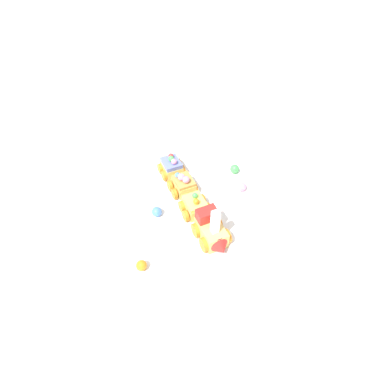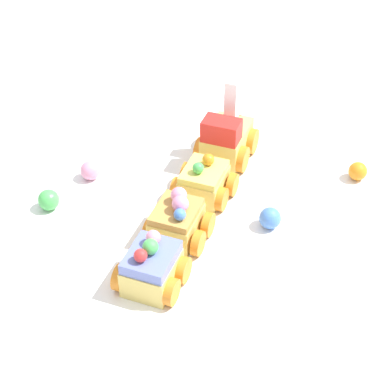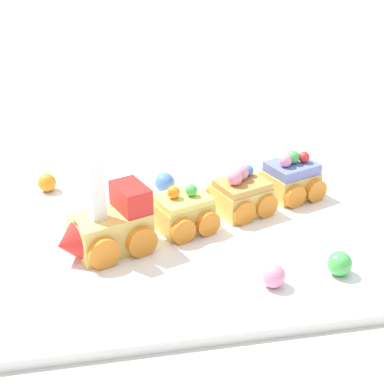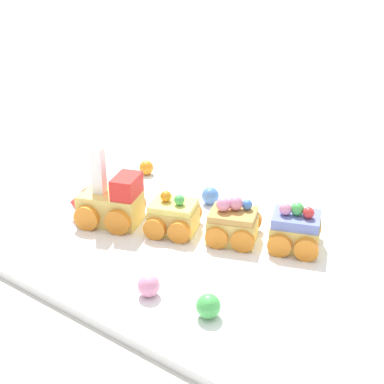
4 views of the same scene
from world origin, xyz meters
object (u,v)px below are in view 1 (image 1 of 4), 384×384
Objects in this scene: gumball_pink at (242,187)px; cake_car_blueberry at (172,167)px; cake_train_locomotive at (212,232)px; gumball_orange at (141,265)px; gumball_blue at (157,212)px; gumball_green at (235,169)px; cake_car_caramel at (182,185)px; cake_car_lemon at (195,206)px.

cake_car_blueberry is at bearing -113.31° from gumball_pink.
cake_train_locomotive is 0.18m from gumball_orange.
gumball_green is at bearing 123.93° from gumball_blue.
cake_car_blueberry reaches higher than gumball_blue.
cake_car_caramel reaches higher than gumball_orange.
gumball_blue reaches higher than gumball_pink.
cake_car_caramel is 0.27m from gumball_orange.
cake_car_caramel reaches higher than gumball_green.
gumball_green is (-0.07, 0.16, -0.01)m from cake_car_caramel.
cake_train_locomotive is at bearing -21.61° from gumball_green.
cake_train_locomotive is 0.26m from gumball_green.
gumball_orange is 0.41m from gumball_green.
gumball_blue and gumball_green have the same top height.
cake_car_blueberry is at bearing 167.06° from gumball_orange.
gumball_blue is (-0.16, 0.03, 0.00)m from gumball_orange.
gumball_blue is 0.28m from gumball_green.
cake_car_lemon is (-0.09, -0.04, -0.01)m from cake_train_locomotive.
cake_car_caramel is at bearing -0.09° from cake_car_blueberry.
cake_car_blueberry reaches higher than gumball_orange.
gumball_green is 1.04× the size of gumball_pink.
cake_car_blueberry is 0.33m from gumball_orange.
gumball_pink is (-0.07, 0.14, -0.01)m from cake_car_lemon.
gumball_blue is at bearing -71.80° from gumball_pink.
cake_train_locomotive is at bearing -32.21° from gumball_pink.
gumball_green is (-0.16, 0.23, 0.00)m from gumball_blue.
gumball_pink is at bearing 108.20° from gumball_blue.
gumball_orange is 0.96× the size of gumball_pink.
cake_car_lemon is 0.20m from gumball_green.
cake_car_lemon is at bearing 179.97° from cake_train_locomotive.
cake_car_blueberry reaches higher than cake_car_lemon.
gumball_orange is at bearing -49.01° from gumball_pink.
gumball_green reaches higher than gumball_pink.
gumball_green is at bearing 139.92° from gumball_orange.
cake_train_locomotive is at bearing 112.87° from gumball_orange.
cake_train_locomotive is 1.35× the size of cake_car_caramel.
cake_train_locomotive is 1.35× the size of cake_car_lemon.
cake_train_locomotive is 4.74× the size of gumball_orange.
cake_car_blueberry reaches higher than cake_car_caramel.
cake_car_caramel is 0.17m from gumball_pink.
gumball_orange is 0.16m from gumball_blue.
cake_car_lemon is at bearing -0.04° from cake_car_blueberry.
cake_car_lemon is at bearing -41.24° from gumball_green.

